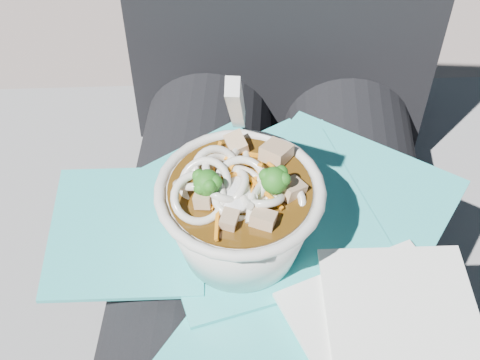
# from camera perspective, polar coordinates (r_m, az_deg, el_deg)

# --- Properties ---
(stone_ledge) EXTENTS (1.04, 0.59, 0.42)m
(stone_ledge) POSITION_cam_1_polar(r_m,az_deg,el_deg) (0.98, 2.45, -10.74)
(stone_ledge) COLOR slate
(stone_ledge) RESTS_ON ground
(lap) EXTENTS (0.31, 0.48, 0.15)m
(lap) POSITION_cam_1_polar(r_m,az_deg,el_deg) (0.66, 2.88, -8.93)
(lap) COLOR black
(lap) RESTS_ON stone_ledge
(person_body) EXTENTS (0.34, 0.94, 0.97)m
(person_body) POSITION_cam_1_polar(r_m,az_deg,el_deg) (0.69, 3.15, -1.01)
(person_body) COLOR black
(person_body) RESTS_ON ground
(plastic_bag) EXTENTS (0.39, 0.39, 0.02)m
(plastic_bag) POSITION_cam_1_polar(r_m,az_deg,el_deg) (0.60, 2.42, -4.10)
(plastic_bag) COLOR #2FC3C3
(plastic_bag) RESTS_ON lap
(napkins) EXTENTS (0.18, 0.18, 0.01)m
(napkins) POSITION_cam_1_polar(r_m,az_deg,el_deg) (0.54, 12.85, -11.78)
(napkins) COLOR white
(napkins) RESTS_ON plastic_bag
(udon_bowl) EXTENTS (0.14, 0.15, 0.18)m
(udon_bowl) POSITION_cam_1_polar(r_m,az_deg,el_deg) (0.54, -0.07, -2.51)
(udon_bowl) COLOR silver
(udon_bowl) RESTS_ON plastic_bag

